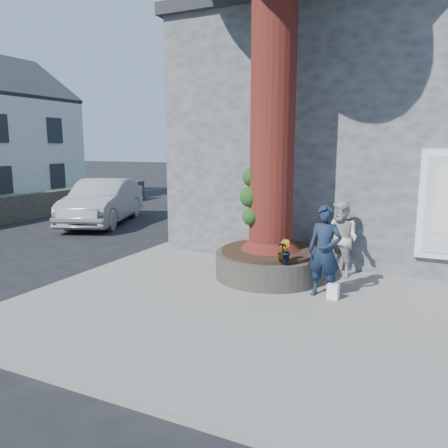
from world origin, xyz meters
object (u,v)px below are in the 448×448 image
at_px(planter, 270,263).
at_px(man, 324,251).
at_px(car_silver, 103,202).
at_px(woman, 341,239).

height_order(planter, man, man).
bearing_deg(man, car_silver, 156.08).
xyz_separation_m(man, car_silver, (-9.30, 4.84, -0.15)).
bearing_deg(planter, man, -29.84).
xyz_separation_m(planter, man, (1.30, -0.75, 0.55)).
relative_size(man, car_silver, 0.34).
height_order(man, car_silver, man).
xyz_separation_m(man, woman, (0.04, 1.42, -0.04)).
bearing_deg(man, woman, 91.99).
xyz_separation_m(woman, car_silver, (-9.34, 3.42, -0.10)).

